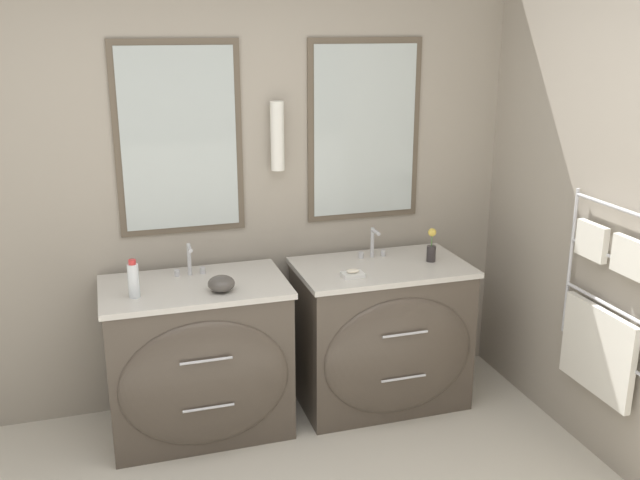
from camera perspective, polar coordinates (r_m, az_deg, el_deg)
wall_back at (r=4.08m, az=-9.04°, el=4.37°), size 5.24×0.16×2.60m
wall_right at (r=3.87m, az=21.43°, el=2.39°), size 0.13×3.72×2.60m
vanity_left at (r=3.98m, az=-9.67°, el=-9.40°), size 0.98×0.66×0.86m
vanity_right at (r=4.22m, az=5.03°, el=-7.59°), size 0.98×0.66×0.86m
faucet_left at (r=3.96m, az=-10.39°, el=-1.65°), size 0.17×0.11×0.18m
faucet_right at (r=4.20m, az=4.27°, el=-0.30°), size 0.17×0.11×0.18m
toiletry_bottle at (r=3.70m, az=-14.69°, el=-3.10°), size 0.06×0.06×0.20m
amenity_bowl at (r=3.71m, az=-7.90°, el=-3.48°), size 0.14×0.14×0.08m
flower_vase at (r=4.18m, az=8.91°, el=-0.59°), size 0.05×0.05×0.20m
soap_dish at (r=3.90m, az=2.63°, el=-2.73°), size 0.12×0.08×0.04m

